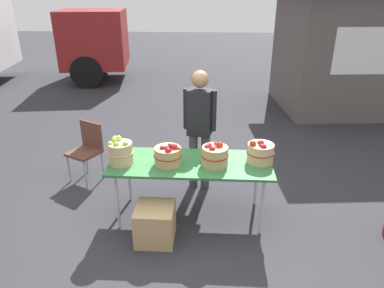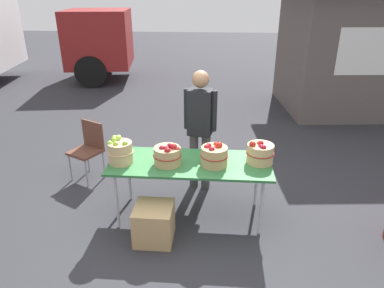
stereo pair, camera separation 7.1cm
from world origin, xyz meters
The scene contains 10 objects.
ground_plane centered at (0.00, 0.00, 0.00)m, with size 40.00×40.00×0.00m, color #2D2D33.
market_table centered at (0.00, 0.00, 0.71)m, with size 1.90×0.76×0.75m.
apple_basket_green_0 centered at (-0.81, -0.07, 0.89)m, with size 0.30×0.30×0.31m.
apple_basket_red_0 centered at (-0.25, -0.07, 0.87)m, with size 0.33×0.33×0.27m.
apple_basket_red_1 centered at (0.28, -0.06, 0.87)m, with size 0.32×0.32×0.29m.
apple_basket_red_2 centered at (0.81, 0.06, 0.87)m, with size 0.33×0.33×0.28m.
vendor_adult centered at (0.08, 0.70, 0.99)m, with size 0.44×0.27×1.68m.
food_kiosk centered at (3.38, 4.69, 1.38)m, with size 3.76×3.22×2.74m.
folding_chair centered at (-1.57, 0.88, 0.51)m, with size 0.54×0.54×0.86m.
produce_crate centered at (-0.37, -0.48, 0.21)m, with size 0.43×0.43×0.43m, color tan.
Camera 2 is at (0.31, -3.68, 2.63)m, focal length 32.92 mm.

